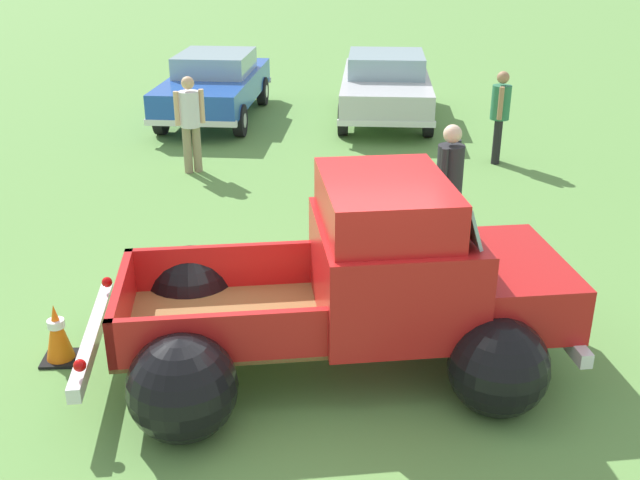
% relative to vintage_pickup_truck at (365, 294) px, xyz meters
% --- Properties ---
extents(ground_plane, '(80.00, 80.00, 0.00)m').
position_rel_vintage_pickup_truck_xyz_m(ground_plane, '(-0.39, -0.03, -0.76)').
color(ground_plane, '#609347').
extents(vintage_pickup_truck, '(4.75, 3.03, 1.96)m').
position_rel_vintage_pickup_truck_xyz_m(vintage_pickup_truck, '(0.00, 0.00, 0.00)').
color(vintage_pickup_truck, black).
rests_on(vintage_pickup_truck, ground).
extents(show_car_0, '(2.42, 4.68, 1.43)m').
position_rel_vintage_pickup_truck_xyz_m(show_car_0, '(-2.35, 10.13, 0.03)').
color(show_car_0, black).
rests_on(show_car_0, ground).
extents(show_car_1, '(2.41, 4.55, 1.43)m').
position_rel_vintage_pickup_truck_xyz_m(show_car_1, '(1.44, 9.89, 0.03)').
color(show_car_1, black).
rests_on(show_car_1, ground).
extents(spectator_0, '(0.42, 0.53, 1.67)m').
position_rel_vintage_pickup_truck_xyz_m(spectator_0, '(3.08, 6.56, 0.19)').
color(spectator_0, black).
rests_on(spectator_0, ground).
extents(spectator_1, '(0.47, 0.49, 1.78)m').
position_rel_vintage_pickup_truck_xyz_m(spectator_1, '(1.31, 2.48, 0.27)').
color(spectator_1, navy).
rests_on(spectator_1, ground).
extents(spectator_2, '(0.53, 0.44, 1.69)m').
position_rel_vintage_pickup_truck_xyz_m(spectator_2, '(-2.42, 6.23, 0.20)').
color(spectator_2, gray).
rests_on(spectator_2, ground).
extents(lane_cone_0, '(0.36, 0.36, 0.63)m').
position_rel_vintage_pickup_truck_xyz_m(lane_cone_0, '(-3.07, 0.14, -0.45)').
color(lane_cone_0, black).
rests_on(lane_cone_0, ground).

